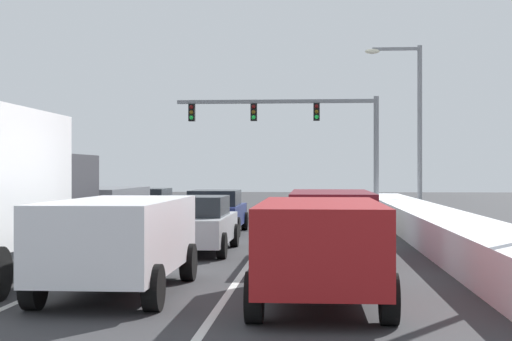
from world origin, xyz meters
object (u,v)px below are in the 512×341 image
Objects in this scene: sedan_silver_center_lane_second at (195,224)px; street_lamp_right_mid at (412,114)px; suv_gray_left_lane_second at (101,209)px; sedan_black_left_lane_third at (147,208)px; sedan_navy_center_lane_third at (215,211)px; sedan_tan_right_lane_third at (323,213)px; suv_red_right_lane_nearest at (320,242)px; traffic_light_gantry at (305,124)px; suv_maroon_right_lane_second at (331,218)px; suv_white_center_lane_nearest at (120,237)px.

sedan_silver_center_lane_second is 0.56× the size of street_lamp_right_mid.
sedan_black_left_lane_third is at bearing 90.14° from suv_gray_left_lane_second.
sedan_navy_center_lane_third is at bearing -129.50° from street_lamp_right_mid.
sedan_tan_right_lane_third is 12.03m from street_lamp_right_mid.
street_lamp_right_mid is (4.50, 23.95, 3.81)m from suv_red_right_lane_nearest.
sedan_tan_right_lane_third is 1.00× the size of sedan_navy_center_lane_third.
traffic_light_gantry is (-0.76, 15.86, 3.97)m from sedan_tan_right_lane_third.
traffic_light_gantry is at bearing 64.42° from sedan_black_left_lane_third.
street_lamp_right_mid is (8.01, 9.72, 4.06)m from sedan_navy_center_lane_third.
suv_red_right_lane_nearest is at bearing -92.89° from suv_maroon_right_lane_second.
suv_gray_left_lane_second is 0.45× the size of traffic_light_gantry.
suv_gray_left_lane_second is 17.93m from street_lamp_right_mid.
suv_maroon_right_lane_second is 0.45× the size of traffic_light_gantry.
sedan_silver_center_lane_second is (-3.59, 1.34, -0.25)m from suv_maroon_right_lane_second.
sedan_black_left_lane_third is 14.40m from traffic_light_gantry.
sedan_navy_center_lane_third is 4.94m from suv_gray_left_lane_second.
suv_maroon_right_lane_second is 7.80m from suv_gray_left_lane_second.
suv_gray_left_lane_second reaches higher than sedan_navy_center_lane_third.
sedan_navy_center_lane_third is 0.92× the size of suv_gray_left_lane_second.
sedan_black_left_lane_third is at bearing 123.62° from suv_maroon_right_lane_second.
suv_maroon_right_lane_second is 1.09× the size of sedan_navy_center_lane_third.
suv_maroon_right_lane_second is (0.33, 6.55, 0.00)m from suv_red_right_lane_nearest.
sedan_silver_center_lane_second is at bearing 112.47° from suv_red_right_lane_nearest.
suv_maroon_right_lane_second is at bearing -63.42° from sedan_navy_center_lane_third.
sedan_navy_center_lane_third is at bearing 89.90° from suv_white_center_lane_nearest.
suv_gray_left_lane_second is at bearing -127.26° from sedan_navy_center_lane_third.
sedan_silver_center_lane_second is at bearing -36.82° from suv_gray_left_lane_second.
suv_red_right_lane_nearest is at bearing -57.76° from suv_gray_left_lane_second.
sedan_black_left_lane_third is (-6.52, 16.85, -0.25)m from suv_red_right_lane_nearest.
suv_red_right_lane_nearest is 1.00× the size of suv_maroon_right_lane_second.
suv_gray_left_lane_second is (-6.72, -3.16, 0.25)m from sedan_tan_right_lane_third.
traffic_light_gantry is (-0.87, 22.79, 3.72)m from suv_maroon_right_lane_second.
sedan_navy_center_lane_third is 0.41× the size of traffic_light_gantry.
street_lamp_right_mid reaches higher than sedan_silver_center_lane_second.
sedan_tan_right_lane_third is 1.00× the size of sedan_silver_center_lane_second.
suv_white_center_lane_nearest is at bearing -96.00° from traffic_light_gantry.
sedan_black_left_lane_third is 0.41× the size of traffic_light_gantry.
suv_white_center_lane_nearest reaches higher than sedan_tan_right_lane_third.
suv_white_center_lane_nearest is (-3.54, 0.81, 0.00)m from suv_red_right_lane_nearest.
suv_red_right_lane_nearest and suv_white_center_lane_nearest have the same top height.
suv_red_right_lane_nearest is 0.45× the size of traffic_light_gantry.
suv_maroon_right_lane_second is 6.92m from suv_white_center_lane_nearest.
street_lamp_right_mid reaches higher than suv_maroon_right_lane_second.
traffic_light_gantry reaches higher than sedan_silver_center_lane_second.
sedan_tan_right_lane_third is 0.92× the size of suv_white_center_lane_nearest.
suv_gray_left_lane_second is at bearing -154.83° from sedan_tan_right_lane_third.
sedan_navy_center_lane_third is at bearing 103.88° from suv_red_right_lane_nearest.
street_lamp_right_mid is at bearing 76.54° from suv_maroon_right_lane_second.
suv_white_center_lane_nearest is (-3.87, -5.74, 0.00)m from suv_maroon_right_lane_second.
suv_maroon_right_lane_second reaches higher than sedan_navy_center_lane_third.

